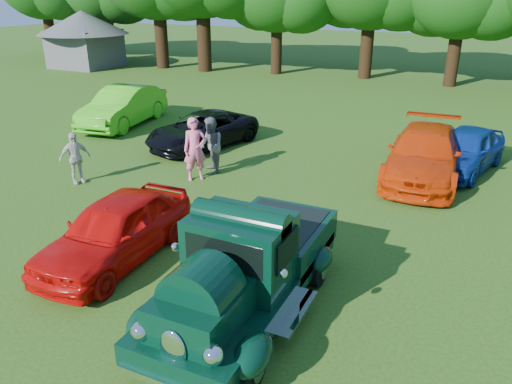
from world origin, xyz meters
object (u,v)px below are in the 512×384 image
at_px(hero_pickup, 247,269).
at_px(back_car_blue, 465,150).
at_px(back_car_black, 202,130).
at_px(spectator_pink, 195,149).
at_px(back_car_lime, 123,107).
at_px(red_convertible, 115,230).
at_px(gazebo, 84,33).
at_px(back_car_orange, 424,154).
at_px(spectator_white, 75,158).
at_px(spectator_grey, 211,146).

height_order(hero_pickup, back_car_blue, hero_pickup).
height_order(back_car_black, spectator_pink, spectator_pink).
xyz_separation_m(hero_pickup, back_car_lime, (-10.50, 9.57, -0.06)).
height_order(back_car_black, back_car_blue, back_car_blue).
distance_m(back_car_lime, back_car_black, 4.74).
distance_m(hero_pickup, back_car_blue, 10.12).
xyz_separation_m(red_convertible, back_car_black, (-2.54, 7.88, -0.08)).
bearing_deg(gazebo, back_car_orange, -27.36).
xyz_separation_m(back_car_blue, spectator_white, (-10.43, -6.11, 0.09)).
height_order(spectator_pink, spectator_grey, spectator_pink).
bearing_deg(gazebo, hero_pickup, -42.53).
height_order(back_car_orange, back_car_blue, back_car_orange).
bearing_deg(back_car_orange, hero_pickup, -105.02).
height_order(back_car_blue, spectator_pink, spectator_pink).
height_order(back_car_black, back_car_orange, back_car_orange).
relative_size(back_car_orange, gazebo, 0.81).
bearing_deg(gazebo, red_convertible, -46.30).
distance_m(back_car_black, spectator_pink, 3.42).
bearing_deg(back_car_blue, spectator_white, -134.78).
distance_m(red_convertible, back_car_black, 8.28).
distance_m(back_car_orange, spectator_pink, 6.99).
relative_size(red_convertible, spectator_pink, 2.13).
xyz_separation_m(red_convertible, back_car_orange, (5.27, 7.98, 0.05)).
bearing_deg(spectator_grey, back_car_orange, 63.48).
height_order(hero_pickup, back_car_lime, hero_pickup).
height_order(red_convertible, spectator_grey, spectator_grey).
bearing_deg(spectator_grey, back_car_lime, -166.93).
xyz_separation_m(red_convertible, gazebo, (-20.26, 21.20, 1.70)).
bearing_deg(hero_pickup, spectator_white, 154.38).
bearing_deg(hero_pickup, red_convertible, 171.90).
distance_m(back_car_black, spectator_grey, 2.86).
bearing_deg(spectator_grey, gazebo, -176.62).
bearing_deg(spectator_grey, spectator_pink, -57.36).
distance_m(spectator_pink, spectator_grey, 0.75).
bearing_deg(back_car_black, spectator_grey, -38.65).
relative_size(back_car_blue, spectator_grey, 2.29).
distance_m(red_convertible, gazebo, 29.37).
bearing_deg(back_car_blue, hero_pickup, -92.29).
distance_m(red_convertible, back_car_lime, 11.55).
bearing_deg(gazebo, back_car_lime, -42.68).
distance_m(hero_pickup, back_car_orange, 8.67).
relative_size(back_car_orange, spectator_grey, 2.92).
bearing_deg(hero_pickup, back_car_black, 125.27).
relative_size(spectator_white, gazebo, 0.25).
xyz_separation_m(spectator_pink, spectator_white, (-3.09, -1.77, -0.18)).
bearing_deg(red_convertible, gazebo, 132.61).
xyz_separation_m(red_convertible, spectator_white, (-4.07, 3.09, 0.08)).
bearing_deg(back_car_blue, gazebo, 170.59).
bearing_deg(hero_pickup, spectator_pink, 129.19).
relative_size(spectator_pink, spectator_grey, 1.09).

